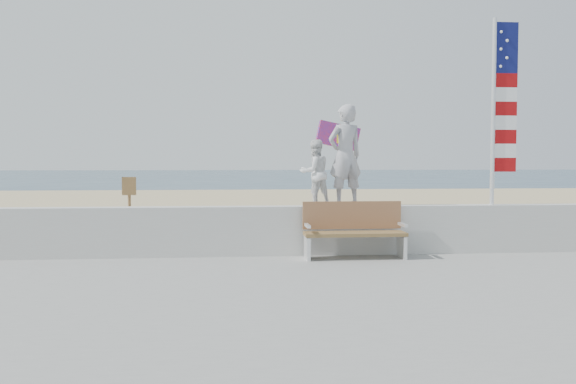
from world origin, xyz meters
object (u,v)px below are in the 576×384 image
(bench, at_px, (354,229))
(flag, at_px, (500,103))
(adult, at_px, (345,155))
(child, at_px, (315,173))

(bench, bearing_deg, flag, 9.00)
(adult, relative_size, flag, 0.53)
(bench, bearing_deg, adult, 99.66)
(bench, xyz_separation_m, flag, (2.87, 0.45, 2.30))
(adult, height_order, child, adult)
(child, xyz_separation_m, flag, (3.51, -0.00, 1.30))
(adult, height_order, bench, adult)
(bench, height_order, flag, flag)
(adult, relative_size, child, 1.53)
(flag, bearing_deg, adult, 179.99)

